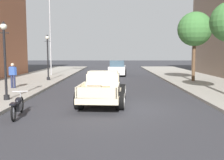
# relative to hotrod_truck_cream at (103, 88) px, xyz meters

# --- Properties ---
(ground_plane) EXTENTS (140.00, 140.00, 0.00)m
(ground_plane) POSITION_rel_hotrod_truck_cream_xyz_m (0.52, -1.30, -0.75)
(ground_plane) COLOR #333338
(hotrod_truck_cream) EXTENTS (2.38, 5.02, 1.58)m
(hotrod_truck_cream) POSITION_rel_hotrod_truck_cream_xyz_m (0.00, 0.00, 0.00)
(hotrod_truck_cream) COLOR beige
(hotrod_truck_cream) RESTS_ON ground
(motorcycle_parked) EXTENTS (0.63, 2.11, 0.93)m
(motorcycle_parked) POSITION_rel_hotrod_truck_cream_xyz_m (-3.21, -2.90, -0.31)
(motorcycle_parked) COLOR black
(motorcycle_parked) RESTS_ON ground
(car_background_white) EXTENTS (2.07, 4.40, 1.65)m
(car_background_white) POSITION_rel_hotrod_truck_cream_xyz_m (0.92, 15.35, 0.01)
(car_background_white) COLOR silver
(car_background_white) RESTS_ON ground
(pedestrian_sidewalk_left) EXTENTS (0.53, 0.22, 1.65)m
(pedestrian_sidewalk_left) POSITION_rel_hotrod_truck_cream_xyz_m (-6.15, 4.20, 0.33)
(pedestrian_sidewalk_left) COLOR #232847
(pedestrian_sidewalk_left) RESTS_ON sidewalk_left
(street_lamp_near) EXTENTS (0.50, 0.32, 3.85)m
(street_lamp_near) POSITION_rel_hotrod_truck_cream_xyz_m (-4.82, -0.08, 1.63)
(street_lamp_near) COLOR black
(street_lamp_near) RESTS_ON sidewalk_left
(street_lamp_far) EXTENTS (0.50, 0.32, 3.85)m
(street_lamp_far) POSITION_rel_hotrod_truck_cream_xyz_m (-5.08, 9.17, 1.63)
(street_lamp_far) COLOR black
(street_lamp_far) RESTS_ON sidewalk_left
(flagpole) EXTENTS (1.74, 0.16, 9.16)m
(flagpole) POSITION_rel_hotrod_truck_cream_xyz_m (-5.80, 14.11, 5.02)
(flagpole) COLOR #B2B2B7
(flagpole) RESTS_ON sidewalk_left
(street_tree_second) EXTENTS (2.79, 2.79, 5.65)m
(street_tree_second) POSITION_rel_hotrod_truck_cream_xyz_m (7.15, 8.73, 3.62)
(street_tree_second) COLOR brown
(street_tree_second) RESTS_ON sidewalk_right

